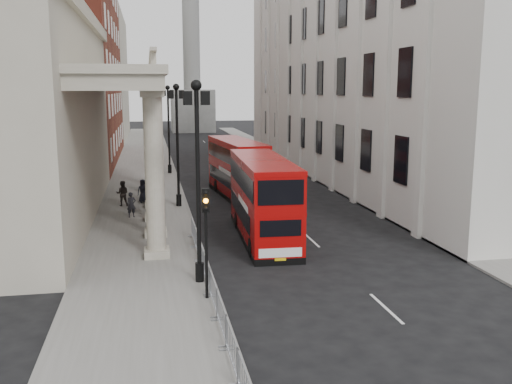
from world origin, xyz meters
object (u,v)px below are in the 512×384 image
traffic_light (206,223)px  pedestrian_c (143,191)px  lamp_post_south (198,168)px  monument_column (191,47)px  bus_far (237,167)px  lamp_post_north (169,123)px  bus_near (263,197)px  lamp_post_mid (177,137)px  pedestrian_a (131,205)px  pedestrian_b (122,193)px

traffic_light → pedestrian_c: (-2.53, 19.72, -2.16)m
lamp_post_south → monument_column: bearing=85.7°
bus_far → pedestrian_c: 7.37m
lamp_post_north → bus_near: size_ratio=0.81×
lamp_post_mid → traffic_light: lamp_post_mid is taller
pedestrian_a → pedestrian_b: (-0.69, 3.71, 0.08)m
traffic_light → pedestrian_b: 19.25m
monument_column → pedestrian_c: size_ratio=32.68×
lamp_post_mid → bus_near: bearing=-65.9°
monument_column → bus_near: bearing=-91.8°
lamp_post_south → lamp_post_north: bearing=90.0°
monument_column → bus_far: bearing=-91.7°
monument_column → pedestrian_a: bearing=-97.4°
bus_far → monument_column: bearing=82.8°
monument_column → bus_far: monument_column is taller
lamp_post_south → lamp_post_mid: 16.00m
pedestrian_a → pedestrian_b: 3.78m
bus_far → pedestrian_c: size_ratio=6.10×
lamp_post_mid → lamp_post_north: 16.00m
traffic_light → bus_near: size_ratio=0.42×
lamp_post_south → pedestrian_b: (-3.81, 16.71, -3.92)m
lamp_post_south → pedestrian_a: (-3.12, 13.00, -4.00)m
lamp_post_mid → lamp_post_north: (0.00, 16.00, 0.00)m
traffic_light → pedestrian_b: traffic_light is taller
monument_column → bus_far: (-1.99, -68.56, -13.74)m
lamp_post_south → pedestrian_c: bearing=97.8°
pedestrian_c → lamp_post_north: bearing=68.1°
bus_near → pedestrian_a: (-7.20, 6.13, -1.39)m
bus_near → pedestrian_c: bearing=123.2°
lamp_post_south → traffic_light: (0.10, -2.02, -1.80)m
bus_near → pedestrian_a: bearing=141.7°
lamp_post_mid → pedestrian_b: bearing=169.5°
lamp_post_north → pedestrian_a: bearing=-99.3°
traffic_light → bus_far: bearing=78.1°
lamp_post_north → pedestrian_c: bearing=-99.7°
lamp_post_north → bus_near: 25.60m
monument_column → pedestrian_b: bearing=-98.3°
bus_far → lamp_post_south: bearing=-108.9°
monument_column → bus_near: monument_column is taller
lamp_post_mid → bus_near: 10.35m
pedestrian_c → bus_near: bearing=-71.2°
monument_column → pedestrian_c: (-9.03, -70.30, -15.03)m
traffic_light → monument_column: bearing=85.9°
monument_column → traffic_light: 91.17m
bus_near → monument_column: bearing=90.4°
lamp_post_south → lamp_post_north: 32.00m
lamp_post_mid → traffic_light: bearing=-89.7°
bus_far → pedestrian_b: size_ratio=5.78×
lamp_post_south → bus_near: bearing=59.2°
bus_near → pedestrian_a: bus_near is taller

